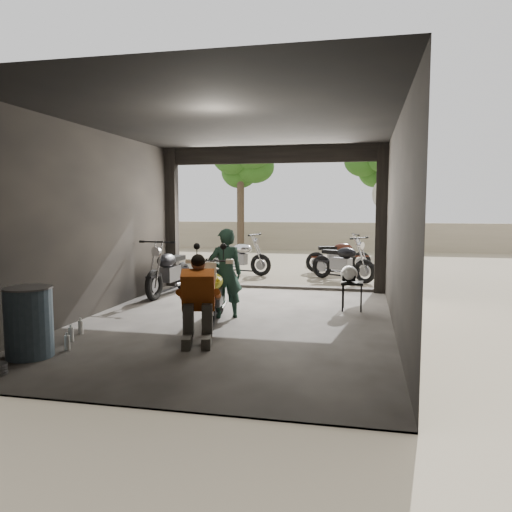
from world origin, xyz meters
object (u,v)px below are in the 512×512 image
at_px(outside_bike_c, 343,259).
at_px(mechanic, 198,302).
at_px(helmet, 349,274).
at_px(outside_bike_b, 339,253).
at_px(rider, 226,274).
at_px(main_bike, 215,289).
at_px(sign_post, 390,211).
at_px(oil_drum, 29,323).
at_px(left_bike, 169,267).
at_px(stool, 352,286).
at_px(outside_bike_a, 239,254).

relative_size(outside_bike_c, mechanic, 1.42).
bearing_deg(mechanic, helmet, 38.67).
distance_m(outside_bike_b, rider, 6.57).
xyz_separation_m(main_bike, outside_bike_b, (1.64, 6.72, 0.00)).
distance_m(main_bike, sign_post, 5.62).
distance_m(main_bike, oil_drum, 2.86).
distance_m(outside_bike_b, helmet, 5.36).
bearing_deg(oil_drum, main_bike, 53.80).
bearing_deg(mechanic, outside_bike_b, 64.55).
bearing_deg(oil_drum, left_bike, 90.00).
bearing_deg(stool, outside_bike_b, 95.45).
bearing_deg(helmet, outside_bike_a, 115.32).
height_order(main_bike, outside_bike_a, outside_bike_a).
bearing_deg(outside_bike_b, stool, 169.89).
bearing_deg(mechanic, sign_post, 49.85).
xyz_separation_m(left_bike, helmet, (3.78, -0.86, 0.08)).
distance_m(helmet, oil_drum, 5.29).
relative_size(outside_bike_b, outside_bike_c, 0.98).
xyz_separation_m(main_bike, rider, (0.09, 0.33, 0.21)).
bearing_deg(sign_post, left_bike, -135.89).
relative_size(main_bike, helmet, 5.14).
bearing_deg(main_bike, sign_post, 48.55).
height_order(left_bike, outside_bike_a, left_bike).
bearing_deg(mechanic, oil_drum, -164.83).
xyz_separation_m(outside_bike_a, outside_bike_b, (2.67, 1.07, -0.02)).
height_order(main_bike, stool, main_bike).
distance_m(outside_bike_b, stool, 5.35).
relative_size(rider, mechanic, 1.29).
relative_size(helmet, sign_post, 0.12).
bearing_deg(stool, sign_post, 76.44).
distance_m(outside_bike_a, rider, 5.43).
relative_size(outside_bike_a, stool, 3.16).
height_order(left_bike, stool, left_bike).
bearing_deg(left_bike, outside_bike_b, 56.62).
relative_size(stool, sign_post, 0.20).
relative_size(main_bike, outside_bike_b, 1.01).
bearing_deg(sign_post, stool, -86.91).
distance_m(left_bike, sign_post, 5.34).
bearing_deg(mechanic, outside_bike_c, 60.47).
height_order(rider, stool, rider).
distance_m(stool, helmet, 0.23).
height_order(outside_bike_a, stool, outside_bike_a).
height_order(outside_bike_b, stool, outside_bike_b).
bearing_deg(oil_drum, stool, 43.92).
xyz_separation_m(outside_bike_a, oil_drum, (-0.66, -7.95, -0.13)).
distance_m(mechanic, helmet, 3.28).
relative_size(outside_bike_c, helmet, 5.20).
bearing_deg(main_bike, mechanic, -92.68).
distance_m(oil_drum, sign_post, 8.45).
xyz_separation_m(outside_bike_b, helmet, (0.45, -5.34, 0.12)).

